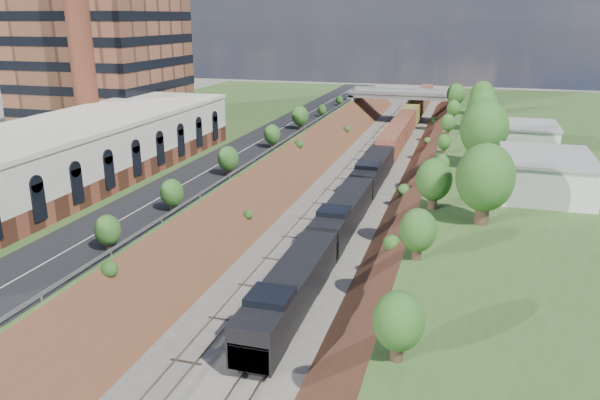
# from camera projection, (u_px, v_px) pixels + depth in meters

# --- Properties ---
(platform_left) EXTENTS (44.00, 180.00, 5.00)m
(platform_left) POSITION_uv_depth(u_px,v_px,m) (128.00, 164.00, 86.64)
(platform_left) COLOR #375724
(platform_left) RESTS_ON ground
(embankment_left) EXTENTS (10.00, 180.00, 10.00)m
(embankment_left) POSITION_uv_depth(u_px,v_px,m) (268.00, 192.00, 81.47)
(embankment_left) COLOR brown
(embankment_left) RESTS_ON ground
(embankment_right) EXTENTS (10.00, 180.00, 10.00)m
(embankment_right) POSITION_uv_depth(u_px,v_px,m) (429.00, 205.00, 75.55)
(embankment_right) COLOR brown
(embankment_right) RESTS_ON ground
(rail_left_track) EXTENTS (1.58, 180.00, 0.18)m
(rail_left_track) POSITION_uv_depth(u_px,v_px,m) (327.00, 196.00, 79.19)
(rail_left_track) COLOR gray
(rail_left_track) RESTS_ON ground
(rail_right_track) EXTENTS (1.58, 180.00, 0.18)m
(rail_right_track) POSITION_uv_depth(u_px,v_px,m) (364.00, 199.00, 77.79)
(rail_right_track) COLOR gray
(rail_right_track) RESTS_ON ground
(road) EXTENTS (8.00, 180.00, 0.10)m
(road) POSITION_uv_depth(u_px,v_px,m) (237.00, 154.00, 81.16)
(road) COLOR black
(road) RESTS_ON platform_left
(guardrail) EXTENTS (0.10, 171.00, 0.70)m
(guardrail) POSITION_uv_depth(u_px,v_px,m) (264.00, 153.00, 79.73)
(guardrail) COLOR #99999E
(guardrail) RESTS_ON platform_left
(commercial_building) EXTENTS (14.30, 62.30, 7.00)m
(commercial_building) POSITION_uv_depth(u_px,v_px,m) (52.00, 160.00, 63.36)
(commercial_building) COLOR brown
(commercial_building) RESTS_ON platform_left
(smokestack) EXTENTS (3.20, 3.20, 40.00)m
(smokestack) POSITION_uv_depth(u_px,v_px,m) (76.00, 3.00, 77.02)
(smokestack) COLOR brown
(smokestack) RESTS_ON platform_left
(overpass) EXTENTS (24.50, 8.30, 7.40)m
(overpass) POSITION_uv_depth(u_px,v_px,m) (403.00, 101.00, 133.77)
(overpass) COLOR gray
(overpass) RESTS_ON ground
(white_building_near) EXTENTS (9.00, 12.00, 4.00)m
(white_building_near) POSITION_uv_depth(u_px,v_px,m) (545.00, 176.00, 62.77)
(white_building_near) COLOR silver
(white_building_near) RESTS_ON platform_right
(white_building_far) EXTENTS (8.00, 10.00, 3.60)m
(white_building_far) POSITION_uv_depth(u_px,v_px,m) (525.00, 138.00, 83.09)
(white_building_far) COLOR silver
(white_building_far) RESTS_ON platform_right
(tree_right_large) EXTENTS (5.25, 5.25, 7.61)m
(tree_right_large) POSITION_uv_depth(u_px,v_px,m) (485.00, 178.00, 52.82)
(tree_right_large) COLOR #473323
(tree_right_large) RESTS_ON platform_right
(tree_left_crest) EXTENTS (2.45, 2.45, 3.55)m
(tree_left_crest) POSITION_uv_depth(u_px,v_px,m) (76.00, 249.00, 42.97)
(tree_left_crest) COLOR #473323
(tree_left_crest) RESTS_ON platform_left
(freight_train) EXTENTS (3.16, 143.94, 4.69)m
(freight_train) POSITION_uv_depth(u_px,v_px,m) (397.00, 136.00, 106.14)
(freight_train) COLOR black
(freight_train) RESTS_ON ground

